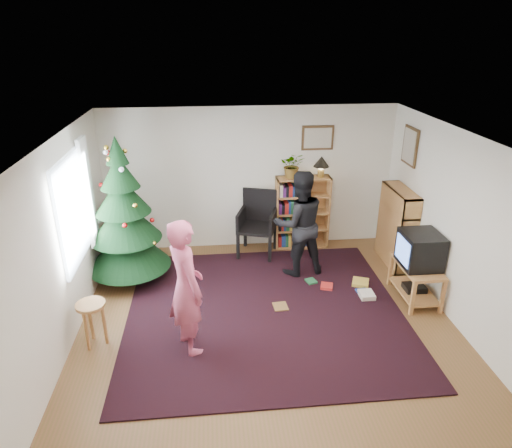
{
  "coord_description": "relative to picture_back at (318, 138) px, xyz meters",
  "views": [
    {
      "loc": [
        -0.67,
        -5.06,
        3.68
      ],
      "look_at": [
        -0.07,
        0.87,
        1.1
      ],
      "focal_mm": 32.0,
      "sensor_mm": 36.0,
      "label": 1
    }
  ],
  "objects": [
    {
      "name": "bookshelf_right",
      "position": [
        1.19,
        -0.93,
        -1.29
      ],
      "size": [
        0.3,
        0.95,
        1.3
      ],
      "rotation": [
        0.0,
        0.0,
        1.57
      ],
      "color": "#B87F41",
      "rests_on": "floor"
    },
    {
      "name": "person_standing",
      "position": [
        -2.17,
        -2.85,
        -1.09
      ],
      "size": [
        0.64,
        0.74,
        1.72
      ],
      "primitive_type": "imported",
      "rotation": [
        0.0,
        0.0,
        2.0
      ],
      "color": "#C34E6F",
      "rests_on": "rug"
    },
    {
      "name": "table_lamp",
      "position": [
        0.06,
        -0.14,
        -0.4
      ],
      "size": [
        0.27,
        0.27,
        0.36
      ],
      "color": "#A57F33",
      "rests_on": "bookshelf_back"
    },
    {
      "name": "wall_right",
      "position": [
        1.35,
        -2.48,
        -0.7
      ],
      "size": [
        0.02,
        5.0,
        2.5
      ],
      "primitive_type": "cube",
      "color": "silver",
      "rests_on": "floor"
    },
    {
      "name": "armchair",
      "position": [
        -1.08,
        -0.28,
        -1.34
      ],
      "size": [
        0.77,
        0.78,
        1.12
      ],
      "rotation": [
        0.0,
        0.0,
        -0.3
      ],
      "color": "black",
      "rests_on": "rug"
    },
    {
      "name": "wall_left",
      "position": [
        -3.65,
        -2.48,
        -0.7
      ],
      "size": [
        0.02,
        5.0,
        2.5
      ],
      "primitive_type": "cube",
      "color": "silver",
      "rests_on": "floor"
    },
    {
      "name": "ceiling",
      "position": [
        -1.15,
        -2.48,
        0.55
      ],
      "size": [
        5.0,
        5.0,
        0.0
      ],
      "primitive_type": "plane",
      "rotation": [
        3.14,
        0.0,
        0.0
      ],
      "color": "white",
      "rests_on": "wall_back"
    },
    {
      "name": "wall_back",
      "position": [
        -1.15,
        0.02,
        -0.7
      ],
      "size": [
        5.0,
        0.02,
        2.5
      ],
      "primitive_type": "cube",
      "color": "silver",
      "rests_on": "floor"
    },
    {
      "name": "crt_tv",
      "position": [
        1.07,
        -2.05,
        -1.15
      ],
      "size": [
        0.52,
        0.57,
        0.49
      ],
      "color": "black",
      "rests_on": "tv_stand"
    },
    {
      "name": "curtain",
      "position": [
        -3.58,
        -1.18,
        -0.45
      ],
      "size": [
        0.06,
        0.35,
        1.6
      ],
      "primitive_type": "cube",
      "color": "white",
      "rests_on": "wall_left"
    },
    {
      "name": "floor_clutter",
      "position": [
        -0.04,
        -1.79,
        -1.91
      ],
      "size": [
        1.53,
        0.84,
        0.08
      ],
      "color": "#A51E19",
      "rests_on": "rug"
    },
    {
      "name": "bookshelf_back",
      "position": [
        -0.24,
        -0.14,
        -1.29
      ],
      "size": [
        0.95,
        0.3,
        1.3
      ],
      "color": "#B87F41",
      "rests_on": "floor"
    },
    {
      "name": "floor",
      "position": [
        -1.15,
        -2.48,
        -1.95
      ],
      "size": [
        5.0,
        5.0,
        0.0
      ],
      "primitive_type": "plane",
      "color": "brown",
      "rests_on": "ground"
    },
    {
      "name": "christmas_tree",
      "position": [
        -3.14,
        -1.07,
        -0.99
      ],
      "size": [
        1.26,
        1.26,
        2.29
      ],
      "rotation": [
        0.0,
        0.0,
        -0.01
      ],
      "color": "#3F2816",
      "rests_on": "rug"
    },
    {
      "name": "stool",
      "position": [
        -3.35,
        -2.66,
        -1.49
      ],
      "size": [
        0.36,
        0.36,
        0.6
      ],
      "color": "#B87F41",
      "rests_on": "floor"
    },
    {
      "name": "wall_front",
      "position": [
        -1.15,
        -4.97,
        -0.7
      ],
      "size": [
        5.0,
        0.02,
        2.5
      ],
      "primitive_type": "cube",
      "color": "silver",
      "rests_on": "floor"
    },
    {
      "name": "picture_right",
      "position": [
        1.33,
        -0.73,
        0.0
      ],
      "size": [
        0.03,
        0.5,
        0.6
      ],
      "color": "#4C3319",
      "rests_on": "wall_right"
    },
    {
      "name": "rug",
      "position": [
        -1.15,
        -2.17,
        -1.94
      ],
      "size": [
        3.8,
        3.6,
        0.02
      ],
      "primitive_type": "cube",
      "color": "black",
      "rests_on": "floor"
    },
    {
      "name": "person_by_chair",
      "position": [
        -0.49,
        -1.1,
        -1.09
      ],
      "size": [
        0.93,
        0.77,
        1.72
      ],
      "primitive_type": "imported",
      "rotation": [
        0.0,
        0.0,
        3.3
      ],
      "color": "black",
      "rests_on": "rug"
    },
    {
      "name": "picture_back",
      "position": [
        0.0,
        0.0,
        0.0
      ],
      "size": [
        0.55,
        0.03,
        0.42
      ],
      "color": "#4C3319",
      "rests_on": "wall_back"
    },
    {
      "name": "potted_plant",
      "position": [
        -0.44,
        -0.14,
        -0.43
      ],
      "size": [
        0.44,
        0.4,
        0.44
      ],
      "primitive_type": "imported",
      "rotation": [
        0.0,
        0.0,
        -0.14
      ],
      "color": "gray",
      "rests_on": "bookshelf_back"
    },
    {
      "name": "tv_stand",
      "position": [
        1.07,
        -2.05,
        -1.63
      ],
      "size": [
        0.49,
        0.88,
        0.55
      ],
      "color": "#B87F41",
      "rests_on": "floor"
    },
    {
      "name": "window_pane",
      "position": [
        -3.62,
        -1.88,
        -0.45
      ],
      "size": [
        0.04,
        1.2,
        1.4
      ],
      "primitive_type": "cube",
      "color": "silver",
      "rests_on": "wall_left"
    }
  ]
}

